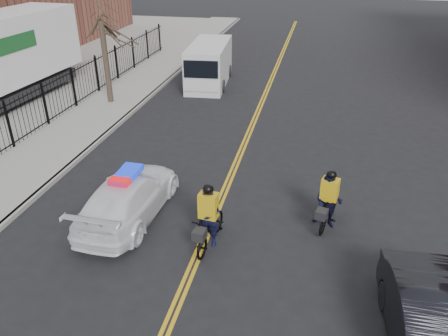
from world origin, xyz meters
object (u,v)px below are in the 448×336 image
object	(u,v)px
police_cruiser	(129,196)
cyclist_near	(209,224)
dark_sedan	(436,335)
cargo_van	(209,65)
cyclist_far	(328,204)

from	to	relation	value
police_cruiser	cyclist_near	world-z (taller)	cyclist_near
dark_sedan	cyclist_near	bearing A→B (deg)	149.38
dark_sedan	cyclist_near	world-z (taller)	cyclist_near
police_cruiser	cyclist_near	xyz separation A→B (m)	(2.70, -0.87, -0.02)
police_cruiser	cyclist_near	distance (m)	2.84
police_cruiser	cargo_van	xyz separation A→B (m)	(-0.96, 13.93, 0.45)
dark_sedan	cyclist_near	distance (m)	5.96
cargo_van	cyclist_far	distance (m)	14.85
cargo_van	police_cruiser	bearing A→B (deg)	-90.96
dark_sedan	cargo_van	world-z (taller)	cargo_van
police_cruiser	dark_sedan	world-z (taller)	police_cruiser
cargo_van	cyclist_near	bearing A→B (deg)	-81.00
cyclist_far	police_cruiser	bearing A→B (deg)	-157.41
dark_sedan	cargo_van	distance (m)	19.73
cargo_van	dark_sedan	bearing A→B (deg)	-68.00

